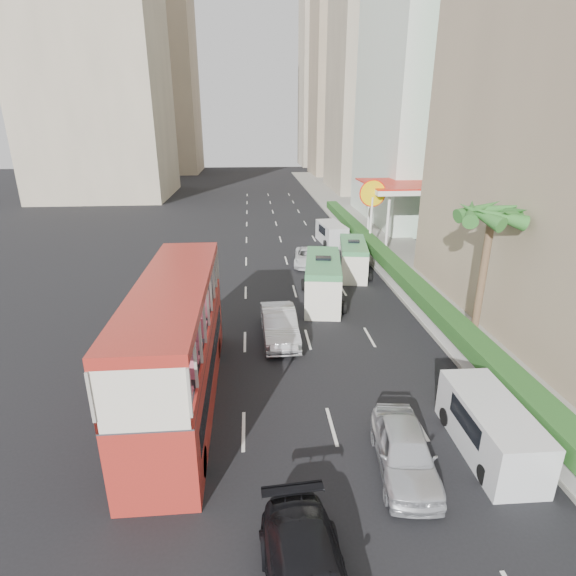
{
  "coord_description": "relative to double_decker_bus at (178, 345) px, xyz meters",
  "views": [
    {
      "loc": [
        -3.11,
        -15.38,
        10.38
      ],
      "look_at": [
        -1.5,
        4.0,
        3.2
      ],
      "focal_mm": 28.0,
      "sensor_mm": 36.0,
      "label": 1
    }
  ],
  "objects": [
    {
      "name": "car_silver_lane_a",
      "position": [
        4.16,
        5.19,
        -2.53
      ],
      "size": [
        1.84,
        4.84,
        1.58
      ],
      "primitive_type": "imported",
      "rotation": [
        0.0,
        0.0,
        0.04
      ],
      "color": "silver",
      "rests_on": "ground"
    },
    {
      "name": "shell_station",
      "position": [
        16.0,
        23.0,
        0.22
      ],
      "size": [
        6.5,
        8.0,
        5.5
      ],
      "primitive_type": "cube",
      "color": "silver",
      "rests_on": "ground"
    },
    {
      "name": "van_asset",
      "position": [
        7.2,
        17.78,
        -2.53
      ],
      "size": [
        2.63,
        4.67,
        1.23
      ],
      "primitive_type": "imported",
      "rotation": [
        0.0,
        0.0,
        -0.14
      ],
      "color": "silver",
      "rests_on": "ground"
    },
    {
      "name": "minibus_far",
      "position": [
        10.15,
        15.3,
        -1.35
      ],
      "size": [
        2.6,
        5.52,
        2.35
      ],
      "primitive_type": "cube",
      "rotation": [
        0.0,
        0.0,
        -0.16
      ],
      "color": "silver",
      "rests_on": "ground"
    },
    {
      "name": "palm_tree",
      "position": [
        13.8,
        4.0,
        0.85
      ],
      "size": [
        0.36,
        0.36,
        6.4
      ],
      "primitive_type": "cylinder",
      "color": "brown",
      "rests_on": "sidewalk"
    },
    {
      "name": "hedge",
      "position": [
        12.2,
        14.0,
        -1.0
      ],
      "size": [
        1.1,
        44.0,
        0.7
      ],
      "primitive_type": "cube",
      "color": "#2D6626",
      "rests_on": "kerb_wall"
    },
    {
      "name": "tower_far_b",
      "position": [
        23.0,
        104.0,
        17.47
      ],
      "size": [
        14.0,
        14.0,
        40.0
      ],
      "primitive_type": "cube",
      "color": "#B5A88F",
      "rests_on": "ground"
    },
    {
      "name": "sidewalk",
      "position": [
        15.0,
        25.0,
        -2.44
      ],
      "size": [
        6.0,
        120.0,
        0.18
      ],
      "primitive_type": "cube",
      "color": "#99968C",
      "rests_on": "ground"
    },
    {
      "name": "panel_van_far",
      "position": [
        10.15,
        24.17,
        -1.62
      ],
      "size": [
        2.33,
        4.71,
        1.81
      ],
      "primitive_type": "cube",
      "rotation": [
        0.0,
        0.0,
        0.12
      ],
      "color": "silver",
      "rests_on": "ground"
    },
    {
      "name": "tower_mid",
      "position": [
        24.0,
        58.0,
        22.47
      ],
      "size": [
        16.0,
        16.0,
        50.0
      ],
      "primitive_type": "cube",
      "color": "#B5A88F",
      "rests_on": "ground"
    },
    {
      "name": "tower_left_b",
      "position": [
        -16.0,
        90.0,
        20.47
      ],
      "size": [
        16.0,
        16.0,
        46.0
      ],
      "primitive_type": "cube",
      "color": "tan",
      "rests_on": "ground"
    },
    {
      "name": "double_decker_bus",
      "position": [
        0.0,
        0.0,
        0.0
      ],
      "size": [
        2.5,
        11.0,
        5.06
      ],
      "primitive_type": "cube",
      "color": "#A5261E",
      "rests_on": "ground"
    },
    {
      "name": "tower_far_a",
      "position": [
        23.0,
        82.0,
        19.47
      ],
      "size": [
        14.0,
        14.0,
        44.0
      ],
      "primitive_type": "cube",
      "color": "tan",
      "rests_on": "ground"
    },
    {
      "name": "kerb_wall",
      "position": [
        12.2,
        14.0,
        -1.85
      ],
      "size": [
        0.3,
        44.0,
        1.0
      ],
      "primitive_type": "cube",
      "color": "silver",
      "rests_on": "sidewalk"
    },
    {
      "name": "panel_van_near",
      "position": [
        10.57,
        -3.67,
        -1.63
      ],
      "size": [
        1.87,
        4.54,
        1.8
      ],
      "primitive_type": "cube",
      "rotation": [
        0.0,
        0.0,
        -0.01
      ],
      "color": "silver",
      "rests_on": "ground"
    },
    {
      "name": "minibus_near",
      "position": [
        7.13,
        10.14,
        -1.19
      ],
      "size": [
        2.9,
        6.3,
        2.69
      ],
      "primitive_type": "cube",
      "rotation": [
        0.0,
        0.0,
        -0.15
      ],
      "color": "silver",
      "rests_on": "ground"
    },
    {
      "name": "car_silver_lane_b",
      "position": [
        7.48,
        -4.32,
        -2.53
      ],
      "size": [
        2.2,
        4.46,
        1.46
      ],
      "primitive_type": "imported",
      "rotation": [
        0.0,
        0.0,
        -0.11
      ],
      "color": "silver",
      "rests_on": "ground"
    },
    {
      "name": "ground_plane",
      "position": [
        6.0,
        0.0,
        -2.53
      ],
      "size": [
        200.0,
        200.0,
        0.0
      ],
      "primitive_type": "plane",
      "color": "black",
      "rests_on": "ground"
    }
  ]
}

